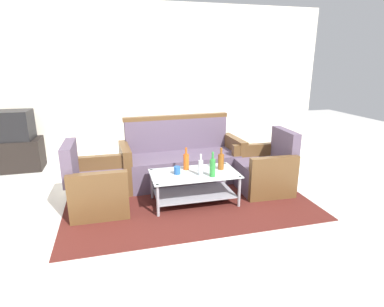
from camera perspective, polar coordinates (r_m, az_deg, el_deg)
ground_plane at (r=3.62m, az=3.20°, el=-12.59°), size 14.00×14.00×0.00m
wall_back at (r=6.15m, az=-5.56°, el=13.17°), size 6.52×0.12×2.80m
rug at (r=4.21m, az=-0.99°, el=-8.11°), size 3.10×2.09×0.01m
couch at (r=4.70m, az=-1.89°, el=-1.34°), size 1.83×0.82×0.96m
armchair_left at (r=3.97m, az=-17.11°, el=-6.00°), size 0.71×0.77×0.85m
armchair_right at (r=4.48m, az=13.27°, el=-3.08°), size 0.72×0.78×0.85m
coffee_table at (r=3.97m, az=0.42°, el=-5.48°), size 1.10×0.60×0.40m
bottle_brown at (r=4.04m, az=5.34°, el=-1.41°), size 0.08×0.08×0.29m
bottle_clear at (r=3.81m, az=1.61°, el=-2.54°), size 0.06×0.06×0.27m
bottle_green at (r=3.78m, az=3.79°, el=-2.52°), size 0.07×0.07×0.31m
bottle_orange at (r=4.01m, az=-1.08°, el=-1.43°), size 0.07×0.07×0.29m
cup at (r=3.87m, az=-2.76°, el=-3.10°), size 0.08×0.08×0.10m
tv_stand at (r=5.96m, az=-29.51°, el=-0.19°), size 0.80×0.50×0.52m
television at (r=5.86m, az=-30.20°, el=4.50°), size 0.63×0.48×0.48m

